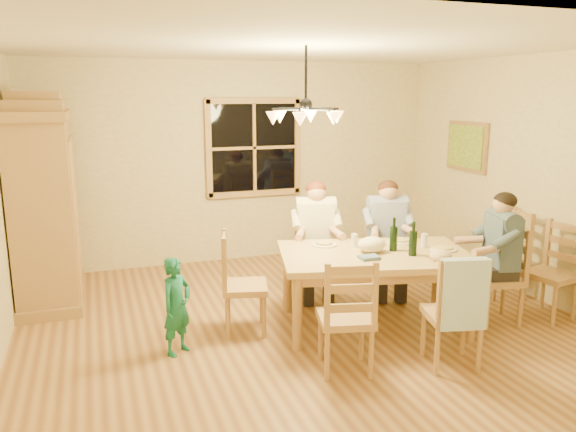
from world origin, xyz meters
name	(u,v)px	position (x,y,z in m)	size (l,w,h in m)	color
floor	(304,324)	(0.00, 0.00, 0.00)	(5.50, 5.50, 0.00)	brown
ceiling	(306,45)	(0.00, 0.00, 2.70)	(5.50, 5.00, 0.02)	white
wall_back	(239,163)	(0.00, 2.50, 1.35)	(5.50, 0.02, 2.70)	#C0AF88
wall_right	(535,178)	(2.75, 0.00, 1.35)	(0.02, 5.00, 2.70)	#C0AF88
window	(254,148)	(0.20, 2.47, 1.55)	(1.30, 0.06, 1.30)	black
painting	(467,146)	(2.71, 1.20, 1.60)	(0.06, 0.78, 0.64)	olive
chandelier	(306,115)	(0.00, 0.00, 2.08)	(0.77, 0.68, 0.71)	black
armoire	(45,207)	(-2.42, 1.60, 1.06)	(0.66, 1.40, 2.30)	olive
dining_table	(375,262)	(0.63, -0.26, 0.66)	(2.03, 1.51, 0.76)	tan
chair_far_left	(315,272)	(0.39, 0.68, 0.30)	(0.53, 0.51, 0.99)	#AA7C4B
chair_far_right	(385,270)	(1.18, 0.49, 0.30)	(0.53, 0.51, 0.99)	#AA7C4B
chair_near_left	(345,335)	(-0.02, -0.99, 0.30)	(0.53, 0.51, 0.99)	#AA7C4B
chair_near_right	(451,331)	(0.87, -1.21, 0.30)	(0.53, 0.51, 0.99)	#AA7C4B
chair_end_left	(245,302)	(-0.60, 0.04, 0.30)	(0.51, 0.53, 0.99)	#AA7C4B
chair_end_right	(496,293)	(1.86, -0.56, 0.30)	(0.51, 0.53, 0.99)	#AA7C4B
adult_woman	(316,225)	(0.39, 0.68, 0.84)	(0.47, 0.50, 0.87)	beige
adult_plaid_man	(387,224)	(1.18, 0.49, 0.84)	(0.47, 0.50, 0.87)	#354892
adult_slate_man	(500,241)	(1.86, -0.56, 0.84)	(0.50, 0.47, 0.87)	#45586F
towel	(463,294)	(0.82, -1.39, 0.70)	(0.38, 0.10, 0.58)	#A7C6E2
wine_bottle_a	(394,234)	(0.83, -0.26, 0.93)	(0.08, 0.08, 0.33)	black
wine_bottle_b	(413,239)	(0.92, -0.47, 0.93)	(0.08, 0.08, 0.33)	black
plate_woman	(324,244)	(0.27, 0.15, 0.77)	(0.26, 0.26, 0.02)	white
plate_plaid	(400,242)	(1.06, -0.01, 0.77)	(0.26, 0.26, 0.02)	white
plate_slate	(443,249)	(1.31, -0.41, 0.77)	(0.26, 0.26, 0.02)	white
wine_glass_a	(354,241)	(0.52, -0.02, 0.83)	(0.06, 0.06, 0.14)	silver
wine_glass_b	(424,241)	(1.18, -0.26, 0.83)	(0.06, 0.06, 0.14)	silver
cap	(441,256)	(1.06, -0.72, 0.82)	(0.20, 0.20, 0.11)	#CFAF8A
napkin	(369,257)	(0.47, -0.44, 0.78)	(0.18, 0.14, 0.03)	#4C628C
cloth_bundle	(372,245)	(0.60, -0.24, 0.84)	(0.28, 0.22, 0.15)	beige
child	(177,306)	(-1.29, -0.22, 0.44)	(0.32, 0.21, 0.88)	#176A55
chair_spare_front	(549,289)	(2.45, -0.65, 0.30)	(0.50, 0.52, 0.99)	#AA7C4B
chair_spare_back	(503,270)	(2.45, 0.04, 0.30)	(0.52, 0.53, 0.99)	#AA7C4B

